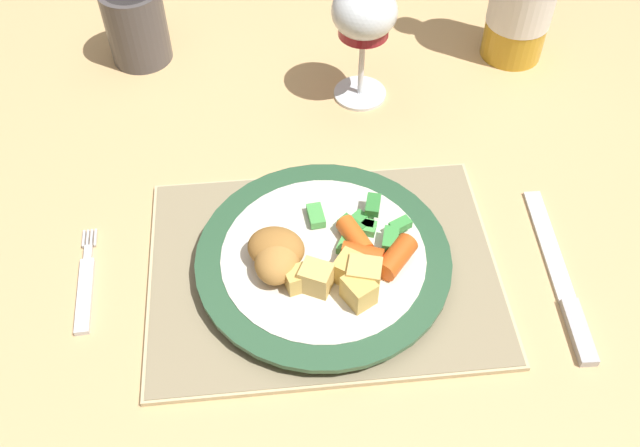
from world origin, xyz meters
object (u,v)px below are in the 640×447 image
Objects in this scene: dinner_plate at (323,260)px; drinking_cup at (135,24)px; wine_glass at (363,18)px; table_knife at (562,286)px; fork at (85,287)px; dining_table at (275,242)px.

dinner_plate is 0.43m from drinking_cup.
drinking_cup is (-0.20, 0.37, 0.03)m from dinner_plate.
wine_glass is 0.30m from drinking_cup.
wine_glass is at bearing 117.08° from table_knife.
dinner_plate is 1.68× the size of wine_glass.
drinking_cup is at bearing 118.41° from dinner_plate.
wine_glass reaches higher than fork.
table_knife is at bearing -10.94° from dinner_plate.
drinking_cup is at bearing 120.64° from dining_table.
drinking_cup is (0.03, 0.37, 0.05)m from fork.
wine_glass reaches higher than table_knife.
wine_glass is at bearing 74.56° from dinner_plate.
wine_glass reaches higher than drinking_cup.
table_knife is 0.61m from drinking_cup.
wine_glass is at bearing -20.85° from drinking_cup.
dinner_plate reaches higher than fork.
table_knife is 0.37m from wine_glass.
dinner_plate is at bearing -61.59° from drinking_cup.
table_knife is (0.28, -0.16, 0.09)m from dining_table.
dining_table is at bearing -127.16° from wine_glass.
wine_glass is 1.53× the size of drinking_cup.
dinner_plate is at bearing -105.44° from wine_glass.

